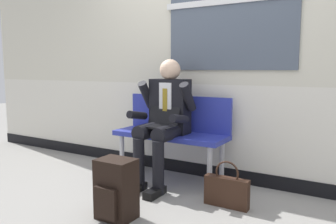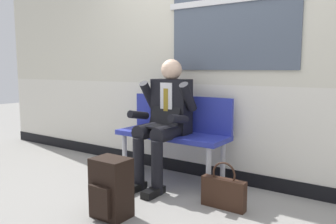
{
  "view_description": "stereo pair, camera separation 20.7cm",
  "coord_description": "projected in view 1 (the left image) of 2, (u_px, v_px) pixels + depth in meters",
  "views": [
    {
      "loc": [
        1.56,
        -2.75,
        1.17
      ],
      "look_at": [
        -0.1,
        0.01,
        0.75
      ],
      "focal_mm": 36.32,
      "sensor_mm": 36.0,
      "label": 1
    },
    {
      "loc": [
        1.73,
        -2.64,
        1.17
      ],
      "look_at": [
        -0.1,
        0.01,
        0.75
      ],
      "focal_mm": 36.32,
      "sensor_mm": 36.0,
      "label": 2
    }
  ],
  "objects": [
    {
      "name": "ground_plane",
      "position": [
        176.0,
        190.0,
        3.28
      ],
      "size": [
        18.0,
        18.0,
        0.0
      ],
      "primitive_type": "plane",
      "color": "gray"
    },
    {
      "name": "station_wall",
      "position": [
        203.0,
        55.0,
        3.59
      ],
      "size": [
        6.74,
        0.16,
        2.6
      ],
      "color": "beige",
      "rests_on": "ground"
    },
    {
      "name": "bench_with_person",
      "position": [
        173.0,
        129.0,
        3.55
      ],
      "size": [
        1.19,
        0.42,
        0.88
      ],
      "color": "#28339E",
      "rests_on": "ground"
    },
    {
      "name": "handbag",
      "position": [
        227.0,
        191.0,
        2.87
      ],
      "size": [
        0.38,
        0.08,
        0.4
      ],
      "color": "#331E14",
      "rests_on": "ground"
    },
    {
      "name": "person_seated",
      "position": [
        164.0,
        118.0,
        3.37
      ],
      "size": [
        0.57,
        0.7,
        1.26
      ],
      "color": "black",
      "rests_on": "ground"
    },
    {
      "name": "backpack",
      "position": [
        116.0,
        190.0,
        2.63
      ],
      "size": [
        0.29,
        0.26,
        0.47
      ],
      "color": "black",
      "rests_on": "ground"
    }
  ]
}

